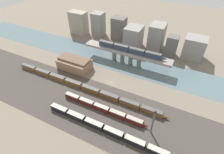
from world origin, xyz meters
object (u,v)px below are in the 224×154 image
train_on_bridge (130,50)px  warehouse_building (75,64)px  train_yard_far (84,87)px  train_yard_near (126,138)px  train_yard_mid (103,109)px  signal_tower (153,122)px

train_on_bridge → warehouse_building: size_ratio=2.24×
train_on_bridge → train_yard_far: (-16.05, -40.09, -10.90)m
train_yard_near → train_yard_mid: size_ratio=1.77×
train_on_bridge → train_yard_far: train_on_bridge is taller
train_yard_near → warehouse_building: 69.48m
train_on_bridge → train_yard_near: size_ratio=0.56×
train_yard_far → signal_tower: 50.59m
train_on_bridge → train_yard_mid: bearing=-85.5°
train_on_bridge → warehouse_building: bearing=-145.9°
warehouse_building → signal_tower: 73.33m
train_yard_near → train_yard_far: (-39.19, 21.75, -0.01)m
warehouse_building → train_on_bridge: bearing=34.1°
train_yard_near → signal_tower: signal_tower is taller
train_yard_near → signal_tower: (9.57, 9.91, 6.48)m
signal_tower → warehouse_building: bearing=157.2°
train_yard_near → train_yard_far: 44.82m
train_yard_near → train_yard_far: size_ratio=0.85×
train_on_bridge → train_yard_mid: train_on_bridge is taller
train_yard_mid → train_yard_far: size_ratio=0.48×
train_yard_mid → warehouse_building: warehouse_building is taller
train_yard_far → signal_tower: size_ratio=6.75×
train_yard_far → train_on_bridge: bearing=68.2°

